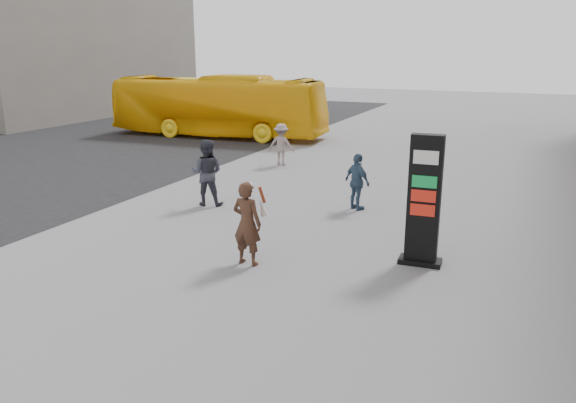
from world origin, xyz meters
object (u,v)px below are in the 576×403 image
at_px(woman, 247,222).
at_px(pedestrian_a, 207,173).
at_px(pedestrian_b, 281,145).
at_px(pedestrian_c, 357,182).
at_px(bus, 218,106).
at_px(info_pylon, 424,201).

bearing_deg(woman, pedestrian_a, -44.44).
bearing_deg(pedestrian_b, pedestrian_a, 89.40).
distance_m(woman, pedestrian_c, 4.90).
bearing_deg(bus, info_pylon, -140.23).
bearing_deg(pedestrian_c, pedestrian_a, 48.71).
bearing_deg(bus, pedestrian_b, -135.57).
distance_m(woman, pedestrian_b, 10.14).
distance_m(bus, pedestrian_a, 12.70).
bearing_deg(pedestrian_b, info_pylon, 126.33).
bearing_deg(pedestrian_c, info_pylon, 157.43).
relative_size(woman, pedestrian_a, 0.94).
relative_size(bus, pedestrian_b, 6.85).
distance_m(pedestrian_b, pedestrian_c, 6.45).
height_order(woman, pedestrian_c, woman).
bearing_deg(info_pylon, pedestrian_c, 123.05).
bearing_deg(woman, info_pylon, -152.28).
distance_m(woman, bus, 17.40).
bearing_deg(pedestrian_a, woman, 115.64).
bearing_deg(pedestrian_c, bus, -12.16).
bearing_deg(pedestrian_a, bus, -76.87).
height_order(info_pylon, bus, bus).
bearing_deg(pedestrian_b, woman, 106.32).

